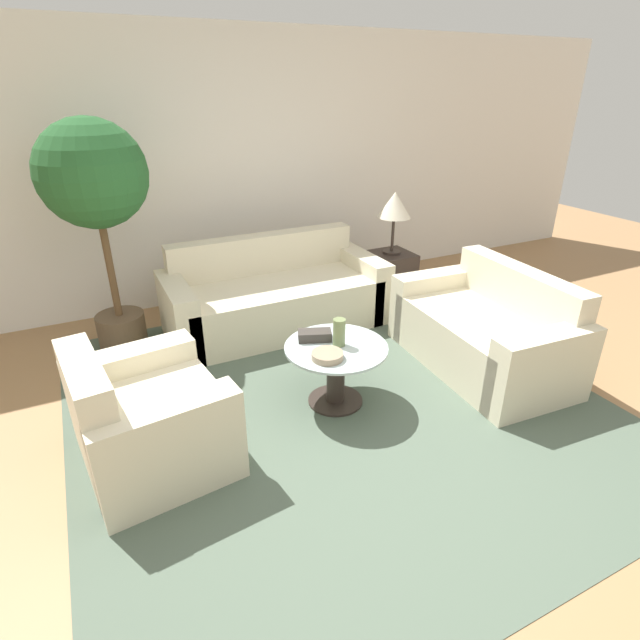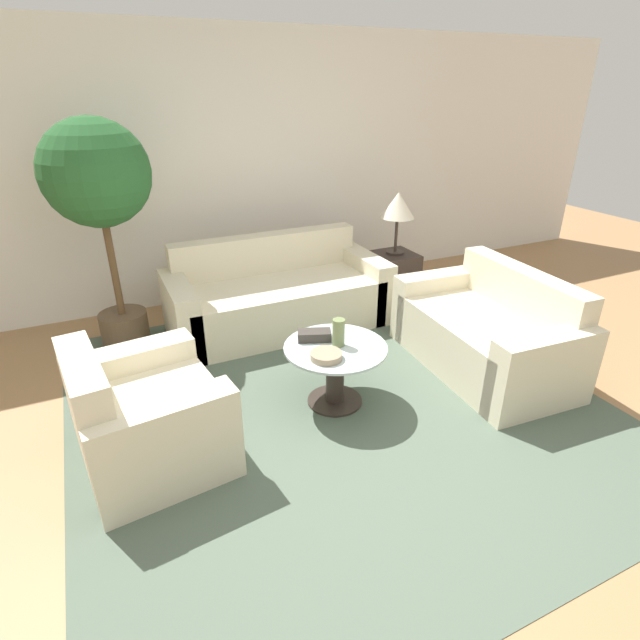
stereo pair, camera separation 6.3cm
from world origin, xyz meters
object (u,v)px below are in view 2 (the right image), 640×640
object	(u,v)px
vase	(339,333)
table_lamp	(398,207)
sofa_main	(276,297)
bowl	(326,356)
armchair	(141,421)
coffee_table	(335,367)
loveseat	(490,335)
book_stack	(314,335)
potted_plant	(98,187)

from	to	relation	value
vase	table_lamp	bearing A→B (deg)	45.66
sofa_main	bowl	world-z (taller)	sofa_main
armchair	coffee_table	distance (m)	1.31
coffee_table	armchair	bearing A→B (deg)	-177.94
loveseat	book_stack	bearing A→B (deg)	-94.51
potted_plant	book_stack	distance (m)	2.05
sofa_main	book_stack	xyz separation A→B (m)	(-0.18, -1.25, 0.21)
loveseat	coffee_table	distance (m)	1.35
coffee_table	vase	size ratio (longest dim) A/B	3.65
sofa_main	bowl	bearing A→B (deg)	-98.29
table_lamp	coffee_table	bearing A→B (deg)	-134.74
coffee_table	table_lamp	xyz separation A→B (m)	(1.38, 1.40, 0.71)
loveseat	potted_plant	bearing A→B (deg)	-118.44
loveseat	vase	world-z (taller)	loveseat
sofa_main	vase	world-z (taller)	sofa_main
table_lamp	sofa_main	bearing A→B (deg)	179.58
coffee_table	book_stack	bearing A→B (deg)	121.03
bowl	loveseat	bearing A→B (deg)	2.69
table_lamp	vase	distance (m)	1.99
sofa_main	armchair	bearing A→B (deg)	-134.03
bowl	table_lamp	bearing A→B (deg)	45.12
vase	book_stack	xyz separation A→B (m)	(-0.12, 0.15, -0.06)
sofa_main	potted_plant	world-z (taller)	potted_plant
vase	bowl	distance (m)	0.22
coffee_table	book_stack	xyz separation A→B (m)	(-0.09, 0.15, 0.20)
armchair	vase	distance (m)	1.37
armchair	coffee_table	size ratio (longest dim) A/B	1.41
armchair	bowl	size ratio (longest dim) A/B	4.79
armchair	bowl	world-z (taller)	armchair
book_stack	vase	bearing A→B (deg)	-30.18
vase	sofa_main	bearing A→B (deg)	87.30
sofa_main	armchair	xyz separation A→B (m)	(-1.40, -1.45, 0.00)
loveseat	table_lamp	world-z (taller)	table_lamp
potted_plant	table_lamp	bearing A→B (deg)	-4.11
armchair	coffee_table	world-z (taller)	armchair
sofa_main	potted_plant	bearing A→B (deg)	172.40
potted_plant	bowl	world-z (taller)	potted_plant
armchair	table_lamp	bearing A→B (deg)	-68.74
loveseat	vase	xyz separation A→B (m)	(-1.33, 0.06, 0.28)
potted_plant	vase	distance (m)	2.19
coffee_table	table_lamp	distance (m)	2.09
table_lamp	book_stack	size ratio (longest dim) A/B	2.39
loveseat	book_stack	distance (m)	1.47
bowl	book_stack	xyz separation A→B (m)	(0.04, 0.28, 0.01)
potted_plant	loveseat	bearing A→B (deg)	-32.13
bowl	vase	bearing A→B (deg)	39.97
vase	potted_plant	bearing A→B (deg)	129.14
armchair	potted_plant	world-z (taller)	potted_plant
armchair	vase	bearing A→B (deg)	-94.63
sofa_main	book_stack	world-z (taller)	sofa_main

